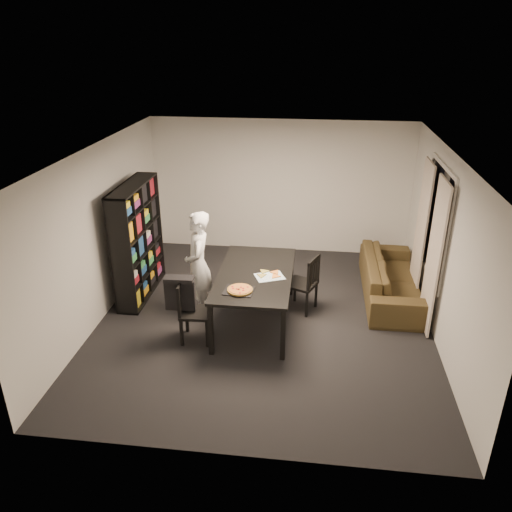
# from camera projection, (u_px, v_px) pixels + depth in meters

# --- Properties ---
(room) EXTENTS (5.01, 5.51, 2.61)m
(room) POSITION_uv_depth(u_px,v_px,m) (265.00, 242.00, 7.20)
(room) COLOR black
(room) RESTS_ON ground
(window_pane) EXTENTS (0.02, 1.40, 1.60)m
(window_pane) POSITION_uv_depth(u_px,v_px,m) (436.00, 222.00, 7.38)
(window_pane) COLOR black
(window_pane) RESTS_ON room
(window_frame) EXTENTS (0.03, 1.52, 1.72)m
(window_frame) POSITION_uv_depth(u_px,v_px,m) (436.00, 222.00, 7.38)
(window_frame) COLOR white
(window_frame) RESTS_ON room
(curtain_left) EXTENTS (0.03, 0.70, 2.25)m
(curtain_left) POSITION_uv_depth(u_px,v_px,m) (434.00, 257.00, 7.06)
(curtain_left) COLOR beige
(curtain_left) RESTS_ON room
(curtain_right) EXTENTS (0.03, 0.70, 2.25)m
(curtain_right) POSITION_uv_depth(u_px,v_px,m) (421.00, 230.00, 8.00)
(curtain_right) COLOR beige
(curtain_right) RESTS_ON room
(bookshelf) EXTENTS (0.35, 1.50, 1.90)m
(bookshelf) POSITION_uv_depth(u_px,v_px,m) (138.00, 241.00, 8.12)
(bookshelf) COLOR black
(bookshelf) RESTS_ON room
(dining_table) EXTENTS (1.09, 1.96, 0.82)m
(dining_table) POSITION_uv_depth(u_px,v_px,m) (255.00, 278.00, 7.38)
(dining_table) COLOR black
(dining_table) RESTS_ON room
(chair_left) EXTENTS (0.44, 0.44, 0.92)m
(chair_left) POSITION_uv_depth(u_px,v_px,m) (190.00, 307.00, 7.03)
(chair_left) COLOR black
(chair_left) RESTS_ON room
(chair_right) EXTENTS (0.56, 0.56, 0.93)m
(chair_right) POSITION_uv_depth(u_px,v_px,m) (307.00, 280.00, 7.76)
(chair_right) COLOR black
(chair_right) RESTS_ON room
(draped_jacket) EXTENTS (0.43, 0.20, 0.51)m
(draped_jacket) POSITION_uv_depth(u_px,v_px,m) (180.00, 292.00, 6.94)
(draped_jacket) COLOR black
(draped_jacket) RESTS_ON chair_left
(person) EXTENTS (0.52, 0.68, 1.67)m
(person) POSITION_uv_depth(u_px,v_px,m) (198.00, 265.00, 7.57)
(person) COLOR silver
(person) RESTS_ON room
(baking_tray) EXTENTS (0.42, 0.35, 0.01)m
(baking_tray) POSITION_uv_depth(u_px,v_px,m) (239.00, 291.00, 6.84)
(baking_tray) COLOR black
(baking_tray) RESTS_ON dining_table
(pepperoni_pizza) EXTENTS (0.35, 0.35, 0.03)m
(pepperoni_pizza) POSITION_uv_depth(u_px,v_px,m) (240.00, 290.00, 6.83)
(pepperoni_pizza) COLOR olive
(pepperoni_pizza) RESTS_ON dining_table
(kitchen_towel) EXTENTS (0.49, 0.43, 0.01)m
(kitchen_towel) POSITION_uv_depth(u_px,v_px,m) (270.00, 277.00, 7.24)
(kitchen_towel) COLOR white
(kitchen_towel) RESTS_ON dining_table
(pizza_slices) EXTENTS (0.42, 0.38, 0.01)m
(pizza_slices) POSITION_uv_depth(u_px,v_px,m) (269.00, 274.00, 7.30)
(pizza_slices) COLOR #DD8745
(pizza_slices) RESTS_ON dining_table
(sofa) EXTENTS (0.88, 2.26, 0.66)m
(sofa) POSITION_uv_depth(u_px,v_px,m) (391.00, 278.00, 8.28)
(sofa) COLOR #3E3418
(sofa) RESTS_ON room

